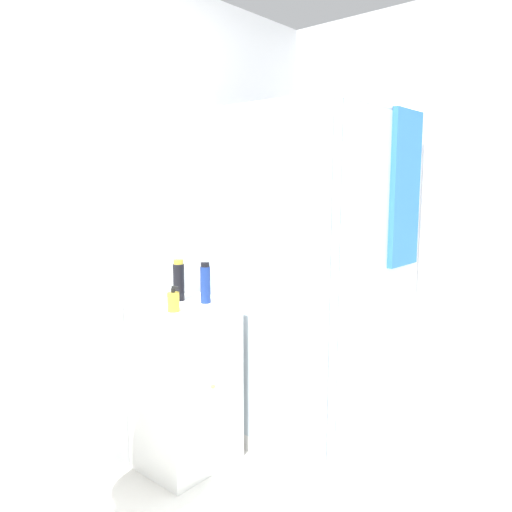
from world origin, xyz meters
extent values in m
cube|color=silver|center=(0.00, 1.70, 1.25)|extent=(6.40, 0.06, 2.50)
cube|color=white|center=(1.21, 1.21, 0.04)|extent=(0.91, 0.91, 0.09)
cylinder|color=white|center=(1.65, 1.65, 0.94)|extent=(0.04, 0.04, 1.89)
cylinder|color=white|center=(0.77, 1.65, 0.94)|extent=(0.04, 0.04, 1.89)
cylinder|color=white|center=(1.65, 0.77, 0.94)|extent=(0.04, 0.04, 1.89)
cylinder|color=white|center=(0.77, 0.77, 0.94)|extent=(0.04, 0.04, 1.89)
cylinder|color=white|center=(1.21, 0.77, 1.87)|extent=(0.88, 0.04, 0.04)
cylinder|color=white|center=(1.21, 1.65, 1.87)|extent=(0.88, 0.04, 0.04)
cylinder|color=white|center=(0.77, 1.21, 1.87)|extent=(0.04, 0.88, 0.04)
cylinder|color=white|center=(1.65, 1.21, 1.87)|extent=(0.04, 0.88, 0.04)
cube|color=silver|center=(1.21, 0.76, 0.97)|extent=(0.84, 0.01, 1.76)
cube|color=silver|center=(0.76, 1.21, 0.97)|extent=(0.01, 0.84, 1.76)
cylinder|color=#B7BABF|center=(1.44, 1.59, 0.80)|extent=(0.02, 0.02, 1.41)
cylinder|color=#B7BABF|center=(1.44, 1.54, 1.52)|extent=(0.07, 0.07, 0.04)
cube|color=#2D6BB7|center=(1.42, 0.74, 1.45)|extent=(0.31, 0.03, 0.84)
cube|color=silver|center=(0.47, 1.47, 0.43)|extent=(0.47, 0.38, 0.87)
sphere|color=gold|center=(0.47, 1.27, 0.48)|extent=(0.02, 0.02, 0.02)
cylinder|color=white|center=(-0.20, 1.31, 0.37)|extent=(0.17, 0.17, 0.74)
cylinder|color=white|center=(-0.20, 1.31, 0.81)|extent=(0.45, 0.45, 0.15)
cylinder|color=#B7BABF|center=(-0.20, 1.46, 0.95)|extent=(0.02, 0.02, 0.13)
cube|color=#B7BABF|center=(-0.20, 1.43, 1.01)|extent=(0.02, 0.07, 0.02)
cylinder|color=yellow|center=(0.33, 1.39, 0.92)|extent=(0.06, 0.06, 0.09)
cylinder|color=black|center=(0.33, 1.39, 0.97)|extent=(0.02, 0.02, 0.02)
cube|color=black|center=(0.33, 1.38, 0.99)|extent=(0.01, 0.03, 0.01)
cylinder|color=black|center=(0.50, 1.55, 0.97)|extent=(0.06, 0.06, 0.19)
cylinder|color=gold|center=(0.50, 1.55, 1.07)|extent=(0.05, 0.05, 0.02)
cylinder|color=navy|center=(0.55, 1.40, 0.96)|extent=(0.05, 0.05, 0.19)
cylinder|color=black|center=(0.55, 1.40, 1.07)|extent=(0.04, 0.04, 0.02)
camera|label=1|loc=(-1.17, -0.44, 1.47)|focal=35.00mm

